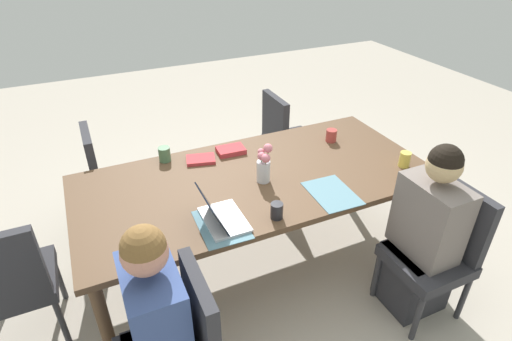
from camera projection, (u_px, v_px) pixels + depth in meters
name	position (u px, v px, depth m)	size (l,w,h in m)	color
ground_plane	(256.00, 260.00, 3.13)	(10.00, 10.00, 0.00)	#B2A899
dining_table	(256.00, 185.00, 2.77)	(2.36, 1.10, 0.76)	brown
chair_near_left_near	(438.00, 247.00, 2.53)	(0.44, 0.44, 0.90)	#2D2D33
person_near_left_near	(423.00, 241.00, 2.54)	(0.36, 0.40, 1.19)	#2D2D33
person_near_left_mid	(161.00, 338.00, 1.95)	(0.36, 0.40, 1.19)	#2D2D33
chair_far_left_far	(286.00, 136.00, 3.83)	(0.44, 0.44, 0.90)	#2D2D33
chair_head_left_right_near	(10.00, 281.00, 2.29)	(0.44, 0.44, 0.90)	#2D2D33
chair_far_right_mid	(111.00, 175.00, 3.24)	(0.44, 0.44, 0.90)	#2D2D33
flower_vase	(264.00, 165.00, 2.63)	(0.11, 0.11, 0.26)	silver
placemat_near_left_near	(332.00, 193.00, 2.57)	(0.36, 0.26, 0.00)	slate
placemat_near_left_mid	(222.00, 225.00, 2.31)	(0.36, 0.26, 0.00)	slate
laptop_near_left_mid	(221.00, 216.00, 2.31)	(0.22, 0.32, 0.20)	silver
coffee_mug_near_left	(165.00, 154.00, 2.89)	(0.08, 0.08, 0.11)	#47704C
coffee_mug_near_right	(405.00, 159.00, 2.83)	(0.08, 0.08, 0.11)	#DBC64C
coffee_mug_centre_left	(277.00, 211.00, 2.34)	(0.07, 0.07, 0.10)	#232328
coffee_mug_centre_right	(331.00, 135.00, 3.15)	(0.08, 0.08, 0.10)	#AD3D38
book_red_cover	(201.00, 159.00, 2.91)	(0.20, 0.14, 0.02)	#B73338
book_blue_cover	(231.00, 150.00, 3.01)	(0.20, 0.14, 0.04)	#B73338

